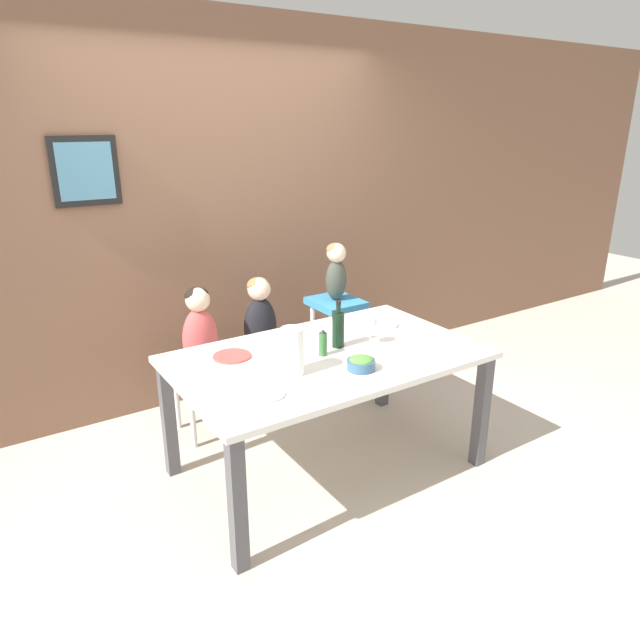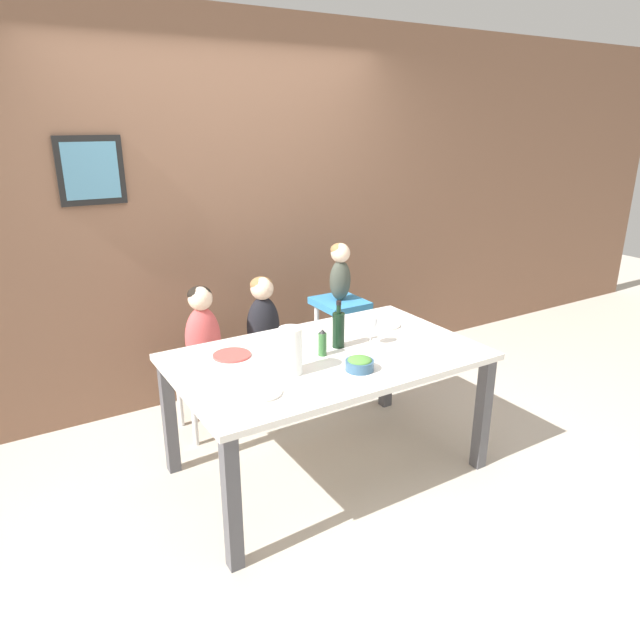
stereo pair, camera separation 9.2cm
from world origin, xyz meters
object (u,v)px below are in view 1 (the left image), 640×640
at_px(chair_right_highchair, 336,321).
at_px(dinner_plate_front_left, 264,393).
at_px(person_baby_right, 336,268).
at_px(paper_towel_roll, 292,351).
at_px(dinner_plate_back_left, 232,356).
at_px(person_child_center, 260,317).
at_px(salad_bowl_large, 361,363).
at_px(wine_bottle, 338,328).
at_px(dinner_plate_back_right, 382,324).
at_px(wine_glass_near, 370,323).
at_px(person_child_left, 200,329).
at_px(chair_far_left, 204,380).
at_px(chair_far_center, 262,365).

height_order(chair_right_highchair, dinner_plate_front_left, dinner_plate_front_left).
height_order(person_baby_right, paper_towel_roll, person_baby_right).
height_order(paper_towel_roll, dinner_plate_back_left, paper_towel_roll).
height_order(person_child_center, salad_bowl_large, person_child_center).
xyz_separation_m(person_baby_right, wine_bottle, (-0.50, -0.75, -0.13)).
height_order(chair_right_highchair, wine_bottle, wine_bottle).
bearing_deg(dinner_plate_back_right, person_baby_right, 84.74).
bearing_deg(wine_glass_near, dinner_plate_back_left, 160.65).
xyz_separation_m(salad_bowl_large, dinner_plate_back_left, (-0.50, 0.52, -0.03)).
relative_size(person_child_center, dinner_plate_front_left, 2.65).
height_order(person_child_left, wine_bottle, wine_bottle).
bearing_deg(chair_right_highchair, person_baby_right, 90.00).
xyz_separation_m(chair_right_highchair, person_child_center, (-0.62, 0.00, 0.15)).
bearing_deg(paper_towel_roll, chair_right_highchair, 45.42).
distance_m(person_baby_right, dinner_plate_back_left, 1.24).
height_order(chair_far_left, dinner_plate_back_right, dinner_plate_back_right).
bearing_deg(chair_far_left, person_child_left, 90.00).
bearing_deg(wine_bottle, chair_far_center, 99.37).
bearing_deg(person_child_left, dinner_plate_back_left, -93.19).
bearing_deg(wine_glass_near, paper_towel_roll, -169.80).
bearing_deg(person_baby_right, wine_bottle, -123.82).
relative_size(paper_towel_roll, dinner_plate_front_left, 1.19).
relative_size(chair_far_left, chair_right_highchair, 0.60).
height_order(chair_far_left, person_baby_right, person_baby_right).
height_order(salad_bowl_large, dinner_plate_back_right, salad_bowl_large).
xyz_separation_m(paper_towel_roll, salad_bowl_large, (0.33, -0.15, -0.09)).
distance_m(salad_bowl_large, dinner_plate_back_right, 0.71).
distance_m(chair_far_left, person_baby_right, 1.21).
distance_m(dinner_plate_front_left, dinner_plate_back_right, 1.19).
xyz_separation_m(chair_right_highchair, person_baby_right, (0.00, 0.00, 0.40)).
distance_m(wine_bottle, dinner_plate_back_left, 0.62).
distance_m(chair_far_center, person_child_center, 0.35).
height_order(wine_glass_near, dinner_plate_back_right, wine_glass_near).
relative_size(person_baby_right, dinner_plate_back_left, 1.98).
height_order(person_baby_right, dinner_plate_back_right, person_baby_right).
bearing_deg(salad_bowl_large, wine_bottle, 76.02).
height_order(chair_far_left, dinner_plate_front_left, dinner_plate_front_left).
xyz_separation_m(chair_right_highchair, dinner_plate_front_left, (-1.15, -1.05, 0.17)).
xyz_separation_m(wine_bottle, dinner_plate_back_right, (0.44, 0.15, -0.11)).
bearing_deg(person_child_left, person_baby_right, 0.02).
bearing_deg(chair_right_highchair, dinner_plate_back_left, -152.99).
relative_size(chair_right_highchair, paper_towel_roll, 2.98).
xyz_separation_m(chair_far_left, salad_bowl_large, (0.47, -1.08, 0.40)).
bearing_deg(wine_bottle, dinner_plate_back_right, 18.47).
distance_m(paper_towel_roll, wine_glass_near, 0.60).
distance_m(person_child_left, paper_towel_roll, 0.95).
relative_size(wine_bottle, wine_glass_near, 1.52).
distance_m(wine_bottle, dinner_plate_back_right, 0.48).
height_order(chair_far_center, salad_bowl_large, salad_bowl_large).
distance_m(chair_far_center, dinner_plate_back_right, 0.90).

